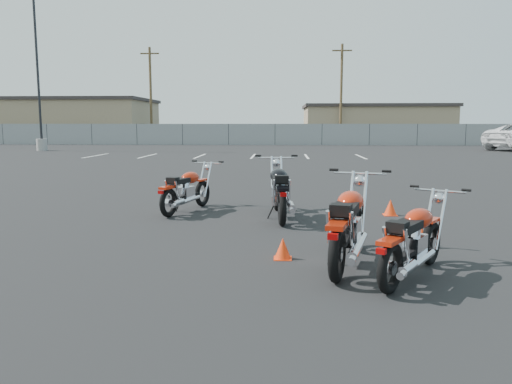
{
  "coord_description": "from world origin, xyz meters",
  "views": [
    {
      "loc": [
        0.66,
        -7.95,
        1.83
      ],
      "look_at": [
        0.2,
        0.6,
        0.65
      ],
      "focal_mm": 35.0,
      "sensor_mm": 36.0,
      "label": 1
    }
  ],
  "objects_px": {
    "motorcycle_front_red": "(187,190)",
    "motorcycle_rear_red": "(414,241)",
    "motorcycle_third_red": "(349,225)",
    "motorcycle_second_black": "(280,191)"
  },
  "relations": [
    {
      "from": "motorcycle_third_red",
      "to": "motorcycle_rear_red",
      "type": "distance_m",
      "value": 0.89
    },
    {
      "from": "motorcycle_front_red",
      "to": "motorcycle_rear_red",
      "type": "xyz_separation_m",
      "value": [
        3.55,
        -4.35,
        -0.0
      ]
    },
    {
      "from": "motorcycle_second_black",
      "to": "motorcycle_third_red",
      "type": "bearing_deg",
      "value": -74.2
    },
    {
      "from": "motorcycle_second_black",
      "to": "motorcycle_third_red",
      "type": "distance_m",
      "value": 3.33
    },
    {
      "from": "motorcycle_front_red",
      "to": "motorcycle_rear_red",
      "type": "distance_m",
      "value": 5.61
    },
    {
      "from": "motorcycle_front_red",
      "to": "motorcycle_third_red",
      "type": "distance_m",
      "value": 4.75
    },
    {
      "from": "motorcycle_front_red",
      "to": "motorcycle_third_red",
      "type": "relative_size",
      "value": 0.86
    },
    {
      "from": "motorcycle_front_red",
      "to": "motorcycle_second_black",
      "type": "distance_m",
      "value": 2.04
    },
    {
      "from": "motorcycle_second_black",
      "to": "motorcycle_third_red",
      "type": "relative_size",
      "value": 1.02
    },
    {
      "from": "motorcycle_front_red",
      "to": "motorcycle_second_black",
      "type": "relative_size",
      "value": 0.85
    }
  ]
}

